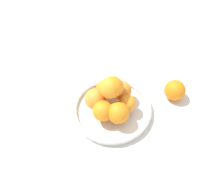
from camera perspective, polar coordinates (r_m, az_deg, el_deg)
ground_plane at (r=0.84m, az=0.00°, el=-4.22°), size 4.00×4.00×0.00m
fruit_bowl at (r=0.83m, az=0.00°, el=-3.61°), size 0.30×0.30×0.03m
orange_pile at (r=0.77m, az=-0.26°, el=-0.62°), size 0.19×0.18×0.14m
stray_orange at (r=0.88m, az=16.07°, el=1.20°), size 0.08×0.08×0.08m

